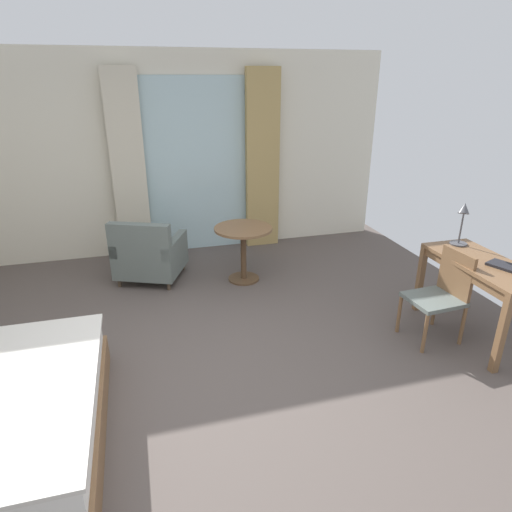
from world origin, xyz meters
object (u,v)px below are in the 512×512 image
writing_desk (483,272)px  armchair_by_window (149,255)px  desk_chair (442,292)px  closed_book (503,265)px  desk_lamp (462,219)px  round_cafe_table (243,241)px

writing_desk → armchair_by_window: (-2.99, 2.14, -0.34)m
desk_chair → closed_book: bearing=-21.8°
desk_chair → closed_book: 0.57m
writing_desk → desk_lamp: (-0.00, 0.39, 0.40)m
desk_chair → round_cafe_table: bearing=130.0°
desk_lamp → closed_book: 0.60m
desk_lamp → round_cafe_table: (-1.87, 1.44, -0.56)m
desk_lamp → closed_book: (0.07, -0.52, -0.29)m
desk_chair → desk_lamp: bearing=41.6°
desk_chair → round_cafe_table: (-1.49, 1.78, 0.03)m
writing_desk → armchair_by_window: armchair_by_window is taller
closed_book → armchair_by_window: 3.84m
armchair_by_window → round_cafe_table: bearing=-15.6°
closed_book → round_cafe_table: closed_book is taller
desk_chair → closed_book: (0.46, -0.18, 0.30)m
closed_book → round_cafe_table: (-1.95, 1.96, -0.27)m
writing_desk → desk_lamp: 0.56m
desk_lamp → round_cafe_table: 2.43m
desk_lamp → armchair_by_window: 3.55m
writing_desk → desk_chair: (-0.38, 0.05, -0.18)m
closed_book → round_cafe_table: size_ratio=0.34×
closed_book → armchair_by_window: (-3.07, 2.27, -0.45)m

